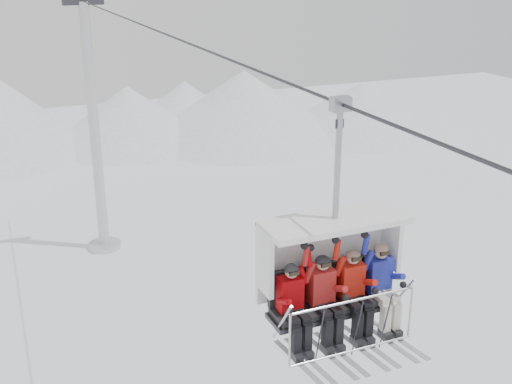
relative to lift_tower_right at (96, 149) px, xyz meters
name	(u,v)px	position (x,y,z in m)	size (l,w,h in m)	color
ridgeline	(37,121)	(-1.58, 20.05, -2.94)	(72.00, 21.00, 7.00)	white
lift_tower_right	(96,149)	(0.00, 0.00, 0.00)	(2.00, 1.80, 13.48)	silver
haul_cable	(256,70)	(0.00, -22.00, 7.52)	(0.06, 0.06, 50.00)	#323237
chairlift_carrier	(329,260)	(0.00, -25.13, 4.90)	(2.39, 1.17, 3.98)	black
skier_far_left	(293,304)	(-0.80, -25.44, 4.41)	(0.39, 1.69, 1.56)	#B30308
skier_center_left	(324,296)	(-0.25, -25.44, 4.43)	(0.41, 1.69, 1.63)	red
skier_center_right	(354,290)	(0.31, -25.44, 4.43)	(0.41, 1.69, 1.63)	red
skier_far_right	(382,284)	(0.84, -25.44, 4.43)	(0.41, 1.69, 1.63)	#242DAD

